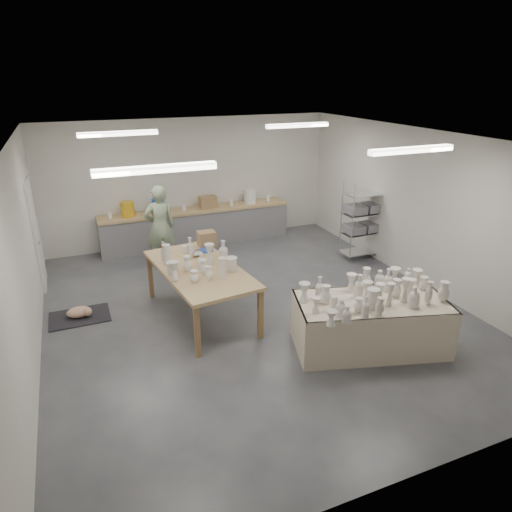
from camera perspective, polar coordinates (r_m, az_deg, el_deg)
name	(u,v)px	position (r m, az deg, el deg)	size (l,w,h in m)	color
room	(246,198)	(7.50, -1.31, 7.29)	(8.00, 8.02, 3.00)	#424449
back_counter	(197,225)	(11.26, -7.43, 3.83)	(4.60, 0.60, 1.24)	tan
wire_shelf	(363,219)	(10.47, 13.20, 4.51)	(0.88, 0.48, 1.80)	silver
drying_table	(370,321)	(7.20, 14.11, -7.94)	(2.47, 1.68, 1.16)	olive
work_table	(199,265)	(7.79, -7.08, -1.19)	(1.49, 2.55, 1.28)	tan
rug	(80,317)	(8.56, -21.17, -7.09)	(1.00, 0.70, 0.02)	black
cat	(80,312)	(8.51, -21.13, -6.53)	(0.45, 0.35, 0.18)	white
potter	(160,227)	(9.90, -11.91, 3.56)	(0.66, 0.43, 1.81)	#8FA27E
red_stool	(160,249)	(10.35, -11.95, 0.90)	(0.40, 0.40, 0.36)	red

